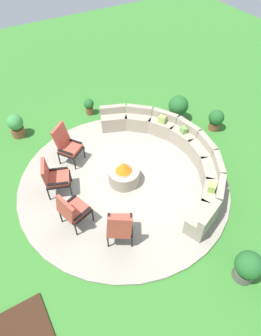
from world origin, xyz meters
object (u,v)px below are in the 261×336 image
at_px(potted_plant_0, 216,119).
at_px(potted_plant_3, 248,267).
at_px(lounge_chair_back_right, 120,226).
at_px(lounge_chair_front_left, 67,144).
at_px(fire_pit, 124,174).
at_px(potted_plant_5, 16,125).
at_px(potted_plant_2, 178,108).
at_px(lounge_chair_back_left, 72,210).
at_px(lounge_chair_front_right, 54,177).
at_px(potted_plant_1, 89,106).
at_px(curved_stone_bench, 175,151).

height_order(potted_plant_0, potted_plant_3, potted_plant_3).
bearing_deg(lounge_chair_back_right, lounge_chair_front_left, 120.32).
bearing_deg(potted_plant_0, potted_plant_3, -34.41).
relative_size(fire_pit, potted_plant_0, 1.18).
bearing_deg(lounge_chair_back_right, potted_plant_5, 131.28).
xyz_separation_m(lounge_chair_front_left, potted_plant_2, (-0.03, 3.77, -0.16)).
bearing_deg(potted_plant_5, lounge_chair_back_left, 3.45).
bearing_deg(lounge_chair_back_left, lounge_chair_front_right, 161.89).
bearing_deg(potted_plant_0, potted_plant_1, -131.67).
height_order(lounge_chair_front_left, potted_plant_0, lounge_chair_front_left).
relative_size(fire_pit, lounge_chair_front_left, 0.69).
xyz_separation_m(fire_pit, curved_stone_bench, (0.00, 1.64, 0.04)).
bearing_deg(potted_plant_1, potted_plant_2, 52.99).
bearing_deg(potted_plant_0, lounge_chair_front_right, -90.62).
xyz_separation_m(potted_plant_1, potted_plant_3, (6.70, 0.35, 0.11)).
bearing_deg(potted_plant_1, lounge_chair_front_left, -39.07).
bearing_deg(potted_plant_3, lounge_chair_back_left, -139.21).
distance_m(lounge_chair_front_left, potted_plant_2, 3.77).
bearing_deg(fire_pit, lounge_chair_back_right, -32.22).
height_order(fire_pit, potted_plant_1, fire_pit).
distance_m(fire_pit, lounge_chair_back_left, 1.75).
relative_size(lounge_chair_back_left, potted_plant_1, 1.85).
xyz_separation_m(potted_plant_3, potted_plant_5, (-6.78, -2.73, -0.03)).
relative_size(lounge_chair_front_right, lounge_chair_back_right, 1.02).
distance_m(lounge_chair_front_left, lounge_chair_front_right, 1.14).
bearing_deg(potted_plant_0, lounge_chair_back_left, -78.25).
distance_m(lounge_chair_front_left, lounge_chair_back_left, 2.15).
distance_m(potted_plant_2, potted_plant_3, 5.33).
xyz_separation_m(lounge_chair_front_left, lounge_chair_back_right, (2.93, 0.01, -0.05)).
distance_m(lounge_chair_front_right, potted_plant_0, 5.22).
xyz_separation_m(lounge_chair_back_left, potted_plant_5, (-3.89, -0.23, -0.20)).
distance_m(lounge_chair_back_right, potted_plant_3, 2.68).
relative_size(potted_plant_2, potted_plant_3, 1.10).
relative_size(potted_plant_1, potted_plant_2, 0.64).
relative_size(potted_plant_0, potted_plant_3, 0.86).
bearing_deg(potted_plant_3, potted_plant_0, 145.59).
xyz_separation_m(lounge_chair_back_left, potted_plant_2, (-2.06, 4.47, -0.12)).
bearing_deg(potted_plant_1, lounge_chair_back_left, -29.34).
relative_size(lounge_chair_back_right, potted_plant_0, 1.49).
bearing_deg(fire_pit, potted_plant_3, 13.95).
relative_size(potted_plant_0, potted_plant_2, 0.78).
bearing_deg(potted_plant_0, lounge_chair_back_right, -66.26).
bearing_deg(potted_plant_2, potted_plant_0, 37.24).
xyz_separation_m(lounge_chair_front_right, potted_plant_2, (-0.92, 4.47, -0.12)).
relative_size(lounge_chair_front_left, lounge_chair_back_left, 1.13).
xyz_separation_m(fire_pit, potted_plant_0, (-0.52, 3.58, 0.05)).
bearing_deg(potted_plant_2, lounge_chair_front_left, -89.60).
bearing_deg(potted_plant_0, lounge_chair_front_left, -101.92).
bearing_deg(lounge_chair_back_right, fire_pit, 87.88).
bearing_deg(curved_stone_bench, potted_plant_5, -133.50).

